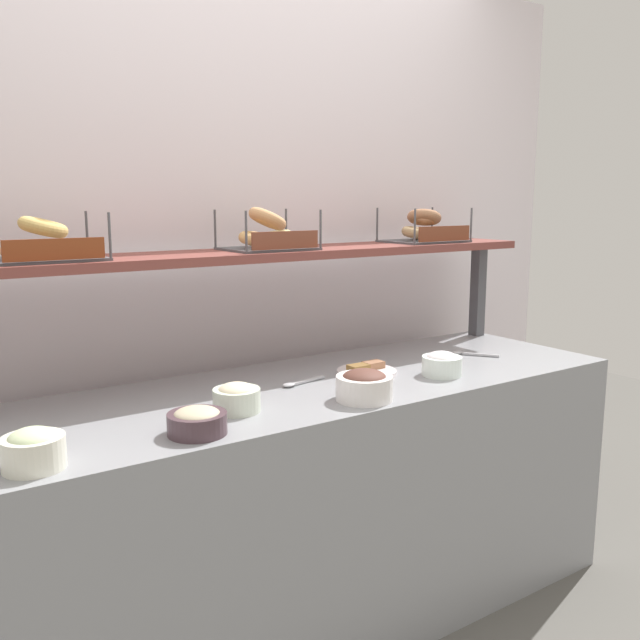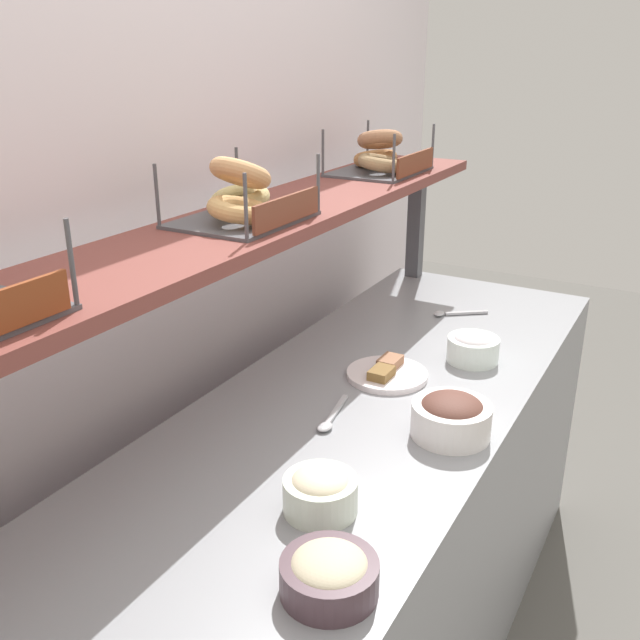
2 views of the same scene
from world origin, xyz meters
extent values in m
plane|color=#595651|center=(0.00, 0.00, 0.00)|extent=(8.00, 8.00, 0.00)
cube|color=white|center=(0.00, 0.55, 1.20)|extent=(3.50, 0.06, 2.40)
cube|color=gray|center=(0.00, 0.00, 0.42)|extent=(2.30, 0.70, 0.85)
cube|color=#4C4C51|center=(1.09, 0.27, 1.05)|extent=(0.05, 0.05, 0.40)
cube|color=brown|center=(0.00, 0.27, 1.26)|extent=(2.26, 0.32, 0.03)
cylinder|color=white|center=(-0.91, -0.24, 0.89)|extent=(0.14, 0.14, 0.08)
ellipsoid|color=beige|center=(-0.91, -0.24, 0.92)|extent=(0.11, 0.11, 0.05)
cylinder|color=#4A353D|center=(-0.50, -0.24, 0.88)|extent=(0.16, 0.16, 0.06)
ellipsoid|color=#C4B795|center=(-0.50, -0.24, 0.90)|extent=(0.12, 0.12, 0.04)
cylinder|color=silver|center=(-0.33, -0.12, 0.88)|extent=(0.14, 0.14, 0.07)
ellipsoid|color=beige|center=(-0.33, -0.12, 0.91)|extent=(0.11, 0.11, 0.05)
cylinder|color=white|center=(0.45, -0.16, 0.88)|extent=(0.14, 0.14, 0.07)
ellipsoid|color=white|center=(0.45, -0.16, 0.91)|extent=(0.11, 0.11, 0.05)
cylinder|color=white|center=(0.05, -0.24, 0.89)|extent=(0.18, 0.18, 0.08)
ellipsoid|color=brown|center=(0.05, -0.24, 0.92)|extent=(0.14, 0.14, 0.05)
cylinder|color=white|center=(0.25, 0.00, 0.86)|extent=(0.21, 0.21, 0.01)
cube|color=brown|center=(0.21, 0.00, 0.88)|extent=(0.07, 0.05, 0.02)
cube|color=#9A6748|center=(0.28, 0.01, 0.88)|extent=(0.07, 0.05, 0.02)
cube|color=#B7B7BC|center=(0.02, 0.03, 0.86)|extent=(0.14, 0.04, 0.01)
ellipsoid|color=#B7B7BC|center=(-0.07, 0.01, 0.86)|extent=(0.04, 0.03, 0.01)
cube|color=#B7B7BC|center=(0.79, -0.03, 0.86)|extent=(0.09, 0.12, 0.01)
ellipsoid|color=#B7B7BC|center=(0.74, 0.04, 0.86)|extent=(0.04, 0.03, 0.01)
cube|color=#4C4C51|center=(-0.74, 0.27, 1.28)|extent=(0.32, 0.24, 0.01)
cylinder|color=#4C4C51|center=(-0.58, 0.15, 1.35)|extent=(0.01, 0.01, 0.14)
cylinder|color=#4C4C51|center=(-0.58, 0.38, 1.35)|extent=(0.01, 0.01, 0.14)
cube|color=brown|center=(-0.74, 0.15, 1.32)|extent=(0.27, 0.01, 0.06)
torus|color=tan|center=(-0.80, 0.24, 1.31)|extent=(0.20, 0.20, 0.05)
torus|color=tan|center=(-0.69, 0.31, 1.31)|extent=(0.15, 0.15, 0.05)
torus|color=tan|center=(-0.74, 0.27, 1.38)|extent=(0.19, 0.18, 0.07)
cube|color=#4C4C51|center=(0.01, 0.27, 1.28)|extent=(0.30, 0.24, 0.01)
cylinder|color=#4C4C51|center=(-0.14, 0.15, 1.35)|extent=(0.01, 0.01, 0.14)
cylinder|color=#4C4C51|center=(0.16, 0.15, 1.35)|extent=(0.01, 0.01, 0.14)
cylinder|color=#4C4C51|center=(-0.14, 0.38, 1.35)|extent=(0.01, 0.01, 0.14)
cylinder|color=#4C4C51|center=(0.16, 0.38, 1.35)|extent=(0.01, 0.01, 0.14)
cube|color=brown|center=(0.01, 0.15, 1.32)|extent=(0.26, 0.01, 0.06)
torus|color=tan|center=(-0.04, 0.24, 1.32)|extent=(0.20, 0.20, 0.06)
torus|color=#CEB976|center=(0.05, 0.30, 1.32)|extent=(0.18, 0.18, 0.06)
torus|color=tan|center=(0.01, 0.27, 1.39)|extent=(0.16, 0.15, 0.10)
cube|color=#4C4C51|center=(0.75, 0.27, 1.28)|extent=(0.32, 0.24, 0.01)
cylinder|color=#4C4C51|center=(0.60, 0.16, 1.35)|extent=(0.01, 0.01, 0.14)
cylinder|color=#4C4C51|center=(0.91, 0.16, 1.35)|extent=(0.01, 0.01, 0.14)
cylinder|color=#4C4C51|center=(0.60, 0.39, 1.35)|extent=(0.01, 0.01, 0.14)
cylinder|color=#4C4C51|center=(0.91, 0.39, 1.35)|extent=(0.01, 0.01, 0.14)
cube|color=brown|center=(0.75, 0.15, 1.32)|extent=(0.27, 0.01, 0.06)
torus|color=#9C7E55|center=(0.70, 0.24, 1.32)|extent=(0.20, 0.20, 0.06)
torus|color=#A76D3D|center=(0.80, 0.31, 1.32)|extent=(0.18, 0.18, 0.06)
torus|color=#A77451|center=(0.75, 0.27, 1.38)|extent=(0.20, 0.20, 0.08)
camera|label=1|loc=(-1.21, -1.84, 1.46)|focal=38.53mm
camera|label=2|loc=(-1.28, -0.66, 1.65)|focal=39.76mm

